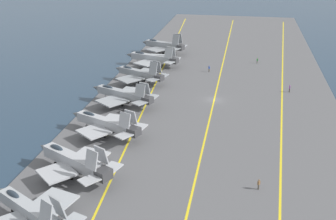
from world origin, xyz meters
name	(u,v)px	position (x,y,z in m)	size (l,w,h in m)	color
ground_plane	(214,101)	(0.00, 0.00, 0.00)	(2000.00, 2000.00, 0.00)	#23384C
carrier_deck	(214,101)	(0.00, 0.00, 0.20)	(228.66, 55.63, 0.40)	#565659
deck_stripe_foul_line	(282,104)	(0.00, -15.30, 0.40)	(205.80, 0.36, 0.01)	yellow
deck_stripe_centerline	(214,100)	(0.00, 0.00, 0.40)	(205.80, 0.36, 0.01)	yellow
deck_stripe_edge_line	(150,96)	(0.00, 15.30, 0.40)	(205.80, 0.36, 0.01)	yellow
parked_jet_nearest	(30,211)	(-50.72, 19.48, 2.91)	(12.95, 15.07, 6.42)	#9EA3A8
parked_jet_second	(73,160)	(-37.27, 19.15, 2.90)	(12.62, 16.07, 6.36)	#A8AAAF
parked_jet_third	(105,123)	(-22.25, 18.94, 2.76)	(12.10, 16.59, 5.99)	#A8AAAF
parked_jet_fourth	(122,94)	(-6.51, 20.16, 2.81)	(13.42, 16.82, 5.94)	#93999E
parked_jet_fifth	(139,73)	(9.23, 20.22, 2.82)	(13.65, 15.63, 6.44)	gray
parked_jet_sixth	(152,58)	(24.85, 20.27, 2.74)	(13.75, 16.97, 6.08)	#9EA3A8
parked_jet_seventh	(163,45)	(39.65, 19.99, 3.08)	(13.92, 15.77, 6.82)	gray
crew_purple_vest	(290,88)	(8.60, -17.56, 1.40)	(0.41, 0.31, 1.82)	#383328
crew_blue_vest	(209,68)	(21.66, 3.26, 1.42)	(0.37, 0.44, 1.86)	#383328
crew_green_vest	(257,60)	(32.80, -10.06, 1.34)	(0.26, 0.38, 1.72)	#4C473D
crew_brown_vest	(259,184)	(-36.33, -9.62, 1.34)	(0.46, 0.44, 1.72)	#4C473D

